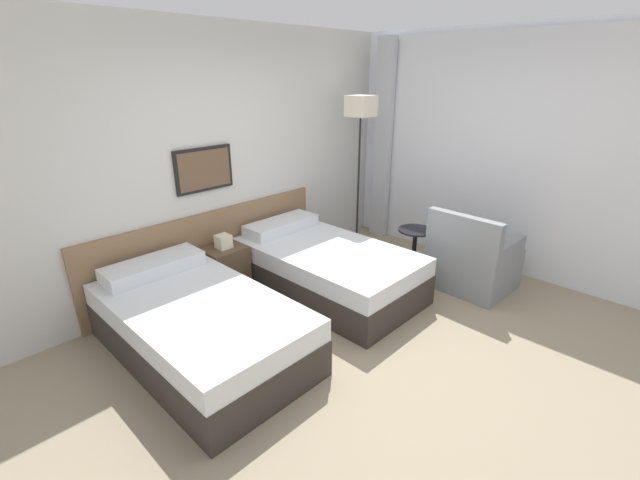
{
  "coord_description": "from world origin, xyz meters",
  "views": [
    {
      "loc": [
        -2.58,
        -1.82,
        2.23
      ],
      "look_at": [
        0.28,
        0.93,
        0.65
      ],
      "focal_mm": 24.0,
      "sensor_mm": 36.0,
      "label": 1
    }
  ],
  "objects": [
    {
      "name": "wall_window",
      "position": [
        2.36,
        -0.14,
        1.34
      ],
      "size": [
        0.21,
        4.5,
        2.7
      ],
      "color": "white",
      "rests_on": "ground_plane"
    },
    {
      "name": "ground_plane",
      "position": [
        0.0,
        0.0,
        0.0
      ],
      "size": [
        16.0,
        16.0,
        0.0
      ],
      "primitive_type": "plane",
      "color": "gray"
    },
    {
      "name": "wall_headboard",
      "position": [
        -0.02,
        2.03,
        1.3
      ],
      "size": [
        10.0,
        0.1,
        2.7
      ],
      "color": "silver",
      "rests_on": "ground_plane"
    },
    {
      "name": "nightstand",
      "position": [
        -0.32,
        1.75,
        0.27
      ],
      "size": [
        0.41,
        0.35,
        0.65
      ],
      "color": "brown",
      "rests_on": "ground_plane"
    },
    {
      "name": "armchair",
      "position": [
        1.61,
        -0.08,
        0.29
      ],
      "size": [
        0.76,
        0.82,
        0.89
      ],
      "rotation": [
        0.0,
        0.0,
        1.54
      ],
      "color": "gray",
      "rests_on": "ground_plane"
    },
    {
      "name": "bed_near_window",
      "position": [
        0.45,
        1.01,
        0.26
      ],
      "size": [
        1.1,
        1.94,
        0.63
      ],
      "color": "#332D28",
      "rests_on": "ground_plane"
    },
    {
      "name": "bed_near_door",
      "position": [
        -1.09,
        1.01,
        0.26
      ],
      "size": [
        1.1,
        1.94,
        0.63
      ],
      "color": "#332D28",
      "rests_on": "ground_plane"
    },
    {
      "name": "side_table",
      "position": [
        1.38,
        0.51,
        0.4
      ],
      "size": [
        0.39,
        0.39,
        0.59
      ],
      "color": "black",
      "rests_on": "ground_plane"
    },
    {
      "name": "floor_lamp",
      "position": [
        1.63,
        1.55,
        1.71
      ],
      "size": [
        0.29,
        0.29,
        1.96
      ],
      "color": "black",
      "rests_on": "ground_plane"
    }
  ]
}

